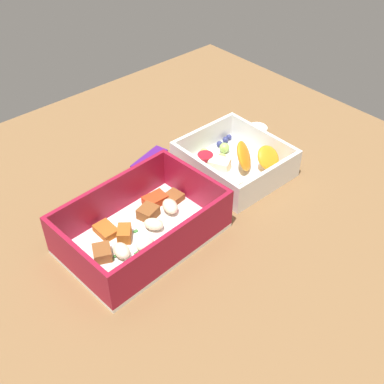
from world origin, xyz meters
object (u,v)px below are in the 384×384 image
at_px(pasta_container, 143,228).
at_px(fruit_bowl, 235,163).
at_px(paper_cup_liner, 257,132).
at_px(candy_bar, 150,161).

xyz_separation_m(pasta_container, fruit_bowl, (0.20, 0.02, -0.00)).
bearing_deg(paper_cup_liner, candy_bar, 161.23).
bearing_deg(paper_cup_liner, fruit_bowl, -156.77).
distance_m(pasta_container, fruit_bowl, 0.20).
relative_size(pasta_container, fruit_bowl, 1.41).
bearing_deg(pasta_container, candy_bar, 45.87).
bearing_deg(paper_cup_liner, pasta_container, -167.71).
xyz_separation_m(fruit_bowl, paper_cup_liner, (0.10, 0.04, -0.01)).
height_order(pasta_container, candy_bar, pasta_container).
bearing_deg(pasta_container, fruit_bowl, 3.13).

